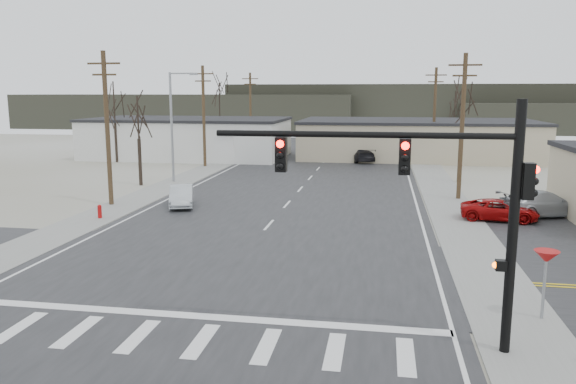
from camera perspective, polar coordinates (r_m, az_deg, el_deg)
name	(u,v)px	position (r m, az deg, el deg)	size (l,w,h in m)	color
ground	(231,269)	(24.07, -5.81, -7.80)	(140.00, 140.00, 0.00)	#BABAB6
main_road	(289,202)	(38.29, 0.15, -1.00)	(18.00, 110.00, 0.05)	black
cross_road	(231,269)	(24.07, -5.81, -7.76)	(90.00, 10.00, 0.04)	black
sidewalk_left	(169,186)	(45.88, -11.97, 0.64)	(3.00, 90.00, 0.06)	gray
sidewalk_right	(442,193)	(42.93, 15.38, -0.14)	(3.00, 90.00, 0.06)	gray
traffic_signal_mast	(444,191)	(16.18, 15.52, 0.13)	(8.95, 0.43, 7.20)	black
fire_hydrant	(100,211)	(34.94, -18.59, -1.88)	(0.24, 0.24, 0.87)	#A50C0C
yield_sign	(546,259)	(20.02, 24.77, -6.23)	(0.80, 0.80, 2.35)	gray
building_left_far	(189,138)	(66.11, -10.05, 5.47)	(22.30, 12.30, 4.50)	silver
building_right_far	(417,139)	(66.38, 12.95, 5.30)	(26.30, 14.30, 4.30)	tan
upole_left_b	(107,126)	(38.45, -17.90, 6.38)	(2.20, 0.30, 10.00)	#493322
upole_left_c	(204,115)	(56.93, -8.56, 7.79)	(2.20, 0.30, 10.00)	#493322
upole_left_d	(250,109)	(76.18, -3.84, 8.42)	(2.20, 0.30, 10.00)	#493322
upole_right_a	(462,124)	(40.47, 17.27, 6.58)	(2.20, 0.30, 10.00)	#493322
upole_right_b	(434,113)	(62.33, 14.65, 7.76)	(2.20, 0.30, 10.00)	#493322
streetlight_main	(174,121)	(47.29, -11.53, 7.10)	(2.40, 0.25, 9.00)	gray
tree_left_near	(138,120)	(46.29, -14.99, 7.07)	(3.30, 3.30, 7.35)	#2C201B
tree_right_mid	(462,110)	(48.50, 17.27, 7.92)	(3.74, 3.74, 8.33)	#2C201B
tree_left_far	(219,102)	(71.01, -6.97, 9.11)	(3.96, 3.96, 8.82)	#2C201B
tree_right_far	(455,107)	(74.61, 16.59, 8.27)	(3.52, 3.52, 7.84)	#2C201B
tree_left_mid	(114,103)	(62.77, -17.26, 8.62)	(3.96, 3.96, 8.82)	#2C201B
hill_left	(186,111)	(121.34, -10.32, 8.07)	(70.00, 18.00, 7.00)	#333026
hill_center	(428,107)	(118.43, 14.05, 8.37)	(80.00, 18.00, 9.00)	#333026
sedan_crossing	(181,196)	(37.31, -10.78, -0.37)	(1.44, 4.14, 1.36)	#B4BBC0
car_far_a	(361,154)	(61.04, 7.42, 3.83)	(2.20, 5.41, 1.57)	black
car_far_b	(312,137)	(84.97, 2.45, 5.57)	(1.62, 4.03, 1.37)	black
car_parked_red	(499,210)	(34.84, 20.68, -1.73)	(2.01, 4.36, 1.21)	#9A0808
car_parked_silver	(543,204)	(36.94, 24.50, -1.08)	(2.17, 5.34, 1.55)	#9B9FA5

